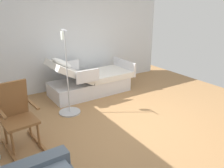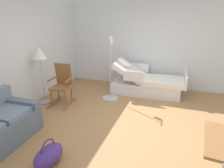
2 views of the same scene
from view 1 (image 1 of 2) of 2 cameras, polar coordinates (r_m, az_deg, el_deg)
ground_plane at (r=4.34m, az=4.78°, el=-10.05°), size 6.56×6.56×0.00m
side_wall at (r=6.07m, az=-9.96°, el=11.78°), size 0.10×5.44×2.70m
hospital_bed at (r=5.69m, az=-5.62°, el=0.64°), size 1.06×2.09×1.06m
rocking_chair at (r=3.80m, az=-22.54°, el=-7.54°), size 0.81×0.55×1.05m
iv_pole at (r=4.74m, az=-10.74°, el=-4.33°), size 0.44×0.44×1.69m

